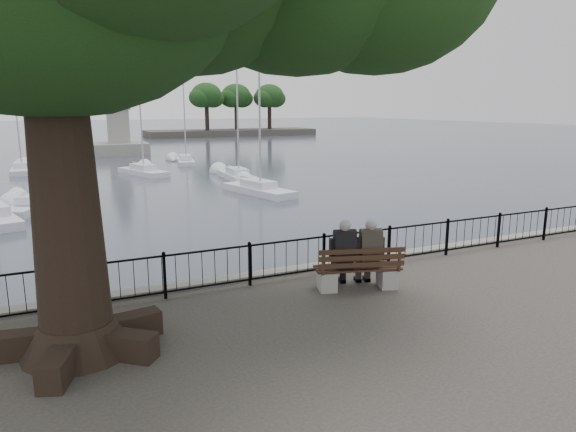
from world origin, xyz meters
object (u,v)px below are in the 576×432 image
person_right (368,255)px  lion_monument (119,136)px  person_left (343,256)px  bench (358,274)px

person_right → lion_monument: bearing=89.4°
person_left → bench: bearing=-34.7°
bench → person_right: 0.49m
lion_monument → person_left: bearing=-91.3°
bench → person_right: (0.28, 0.04, 0.40)m
person_left → person_right: (0.59, -0.17, 0.00)m
person_left → lion_monument: size_ratio=0.20×
person_left → lion_monument: bearing=88.7°
bench → lion_monument: (0.81, 48.74, 0.69)m
bench → person_left: person_left is taller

